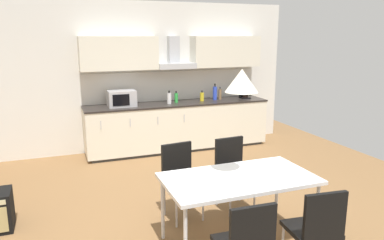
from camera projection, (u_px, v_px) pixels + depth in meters
name	position (u px, v px, depth m)	size (l,w,h in m)	color
ground_plane	(186.00, 212.00, 4.59)	(7.65, 8.53, 0.02)	brown
wall_back	(133.00, 77.00, 6.93)	(6.12, 0.10, 2.72)	silver
kitchen_counter	(178.00, 126.00, 7.05)	(3.44, 0.69, 0.89)	#333333
backsplash_tile	(173.00, 86.00, 7.18)	(3.42, 0.02, 0.56)	silver
upper_wall_cabinets	(175.00, 53.00, 6.89)	(3.42, 0.40, 0.59)	silver
microwave	(122.00, 98.00, 6.56)	(0.48, 0.35, 0.28)	#ADADB2
coffee_maker	(244.00, 91.00, 7.42)	(0.18, 0.19, 0.30)	black
bottle_white	(169.00, 98.00, 6.82)	(0.08, 0.08, 0.24)	white
bottle_brown	(220.00, 94.00, 7.27)	(0.06, 0.06, 0.24)	brown
bottle_blue	(215.00, 93.00, 7.23)	(0.08, 0.08, 0.31)	blue
bottle_green	(176.00, 98.00, 6.94)	(0.06, 0.06, 0.21)	green
bottle_yellow	(202.00, 97.00, 7.09)	(0.08, 0.08, 0.20)	yellow
dining_table	(239.00, 181.00, 3.75)	(1.52, 0.83, 0.73)	white
chair_far_right	(233.00, 166.00, 4.63)	(0.42, 0.42, 0.87)	black
chair_near_right	(317.00, 225.00, 3.18)	(0.44, 0.44, 0.87)	black
chair_far_left	(180.00, 173.00, 4.39)	(0.44, 0.44, 0.87)	black
pendant_lamp	(242.00, 81.00, 3.53)	(0.32, 0.32, 0.22)	silver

